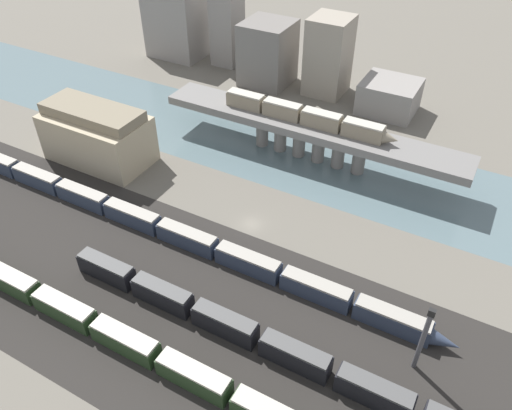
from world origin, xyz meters
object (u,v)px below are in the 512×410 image
object	(u,v)px
train_yard_near	(102,328)
train_yard_far	(166,229)
train_yard_mid	(266,343)
warehouse_building	(97,135)
train_on_bridge	(307,116)
signal_tower	(423,339)

from	to	relation	value
train_yard_near	train_yard_far	world-z (taller)	train_yard_far
train_yard_mid	warehouse_building	size ratio (longest dim) A/B	3.16
warehouse_building	train_yard_far	bearing A→B (deg)	-26.38
train_on_bridge	train_yard_far	world-z (taller)	train_on_bridge
train_on_bridge	train_yard_near	world-z (taller)	train_on_bridge
train_on_bridge	train_yard_mid	size ratio (longest dim) A/B	0.55
train_yard_mid	signal_tower	bearing A→B (deg)	21.70
train_yard_mid	signal_tower	world-z (taller)	signal_tower
train_yard_mid	warehouse_building	distance (m)	66.28
warehouse_building	signal_tower	distance (m)	83.07
warehouse_building	signal_tower	size ratio (longest dim) A/B	1.84
train_on_bridge	warehouse_building	distance (m)	48.57
train_on_bridge	train_yard_far	distance (m)	41.79
train_yard_far	warehouse_building	xyz separation A→B (m)	(-30.04, 14.90, 4.72)
train_yard_far	train_yard_mid	bearing A→B (deg)	-25.02
train_yard_near	train_yard_far	bearing A→B (deg)	102.54
train_yard_far	warehouse_building	distance (m)	33.86
train_yard_far	signal_tower	distance (m)	51.04
train_yard_near	train_yard_mid	xyz separation A→B (m)	(24.23, 10.08, 0.22)
train_yard_near	warehouse_building	world-z (taller)	warehouse_building
train_yard_near	warehouse_building	xyz separation A→B (m)	(-35.35, 38.76, 4.75)
train_yard_near	signal_tower	size ratio (longest dim) A/B	7.97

